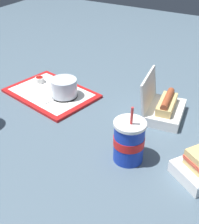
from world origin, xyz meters
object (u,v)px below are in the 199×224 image
(ketchup_cup, at_px, (40,79))
(clamshell_hotdog_right, at_px, (164,107))
(plastic_fork, at_px, (56,84))
(soda_cup_right, at_px, (129,141))
(cake_container, at_px, (64,88))
(food_tray, at_px, (51,93))

(ketchup_cup, xyz_separation_m, clamshell_hotdog_right, (0.58, 0.03, 0.01))
(plastic_fork, bearing_deg, soda_cup_right, 2.56)
(plastic_fork, xyz_separation_m, soda_cup_right, (0.49, -0.28, 0.06))
(ketchup_cup, distance_m, soda_cup_right, 0.63)
(cake_container, xyz_separation_m, clamshell_hotdog_right, (0.41, 0.08, -0.01))
(food_tray, xyz_separation_m, soda_cup_right, (0.47, -0.21, 0.07))
(cake_container, height_order, soda_cup_right, soda_cup_right)
(food_tray, relative_size, plastic_fork, 3.78)
(food_tray, relative_size, ketchup_cup, 10.39)
(soda_cup_right, bearing_deg, plastic_fork, 150.57)
(ketchup_cup, height_order, clamshell_hotdog_right, clamshell_hotdog_right)
(clamshell_hotdog_right, height_order, soda_cup_right, soda_cup_right)
(cake_container, xyz_separation_m, ketchup_cup, (-0.17, 0.05, -0.02))
(ketchup_cup, xyz_separation_m, soda_cup_right, (0.57, -0.26, 0.05))
(soda_cup_right, bearing_deg, ketchup_cup, 155.31)
(cake_container, bearing_deg, clamshell_hotdog_right, 11.16)
(food_tray, height_order, plastic_fork, plastic_fork)
(clamshell_hotdog_right, xyz_separation_m, soda_cup_right, (-0.01, -0.29, 0.03))
(cake_container, bearing_deg, soda_cup_right, -28.12)
(cake_container, distance_m, clamshell_hotdog_right, 0.42)
(clamshell_hotdog_right, bearing_deg, plastic_fork, -178.35)
(food_tray, distance_m, plastic_fork, 0.07)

